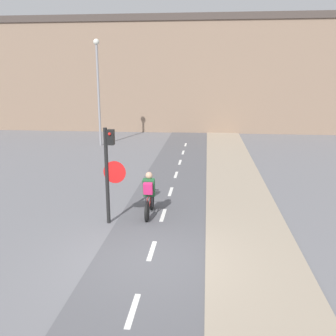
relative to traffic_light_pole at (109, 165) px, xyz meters
name	(u,v)px	position (x,y,z in m)	size (l,w,h in m)	color
ground_plane	(149,261)	(1.49, -2.26, -1.81)	(120.00, 120.00, 0.00)	slate
bike_lane	(149,260)	(1.49, -2.25, -1.80)	(2.72, 60.00, 0.02)	#56565B
sidewalk_strip	(257,265)	(4.05, -2.26, -1.78)	(2.40, 60.00, 0.05)	gray
building_row_background	(192,75)	(1.49, 20.94, 2.57)	(60.00, 5.20, 8.73)	#89705B
traffic_light_pole	(109,165)	(0.00, 0.00, 0.00)	(0.67, 0.25, 2.90)	black
street_lamp_far	(98,81)	(-3.89, 12.55, 2.17)	(0.36, 0.36, 6.47)	gray
cyclist_near	(149,195)	(1.05, 0.69, -1.11)	(0.46, 1.64, 1.44)	black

